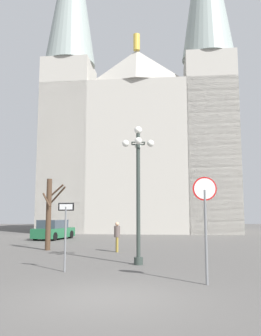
{
  "coord_description": "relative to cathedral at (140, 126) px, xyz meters",
  "views": [
    {
      "loc": [
        0.61,
        -8.86,
        2.04
      ],
      "look_at": [
        0.48,
        16.06,
        5.27
      ],
      "focal_mm": 37.49,
      "sensor_mm": 36.0,
      "label": 1
    }
  ],
  "objects": [
    {
      "name": "bare_tree",
      "position": [
        -5.58,
        -19.64,
        -9.93
      ],
      "size": [
        1.3,
        1.3,
        4.0
      ],
      "color": "#473323",
      "rests_on": "ground"
    },
    {
      "name": "stop_sign",
      "position": [
        1.29,
        -29.17,
        -9.89
      ],
      "size": [
        0.71,
        0.12,
        3.12
      ],
      "color": "slate",
      "rests_on": "ground"
    },
    {
      "name": "cathedral",
      "position": [
        0.0,
        0.0,
        0.0
      ],
      "size": [
        21.72,
        14.97,
        38.66
      ],
      "color": "#ADA89E",
      "rests_on": "ground"
    },
    {
      "name": "parked_car_near_green",
      "position": [
        -7.12,
        -11.45,
        -11.33
      ],
      "size": [
        2.85,
        4.34,
        1.53
      ],
      "color": "#1E5B38",
      "rests_on": "ground"
    },
    {
      "name": "pedestrian_walking",
      "position": [
        -1.68,
        -20.57,
        -11.09
      ],
      "size": [
        0.32,
        0.32,
        1.58
      ],
      "color": "olive",
      "rests_on": "ground"
    },
    {
      "name": "one_way_arrow_sign",
      "position": [
        -3.25,
        -26.93,
        -10.51
      ],
      "size": [
        0.6,
        0.19,
        2.42
      ],
      "color": "slate",
      "rests_on": "ground"
    },
    {
      "name": "street_lamp",
      "position": [
        -0.62,
        -25.21,
        -8.64
      ],
      "size": [
        1.33,
        1.33,
        5.67
      ],
      "color": "#2D3833",
      "rests_on": "ground"
    },
    {
      "name": "ground_plane",
      "position": [
        -1.47,
        -30.74,
        -12.04
      ],
      "size": [
        120.0,
        120.0,
        0.0
      ],
      "primitive_type": "plane",
      "color": "#514F4C"
    }
  ]
}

